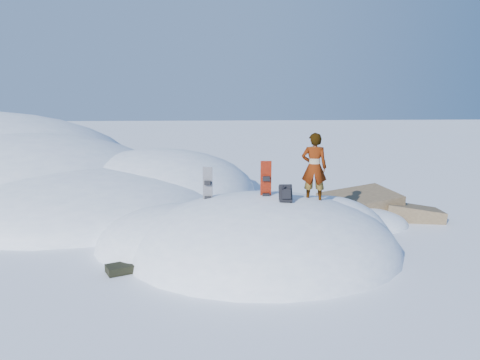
{
  "coord_description": "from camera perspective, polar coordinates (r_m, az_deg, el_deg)",
  "views": [
    {
      "loc": [
        -1.36,
        -11.44,
        4.02
      ],
      "look_at": [
        -0.59,
        0.3,
        1.84
      ],
      "focal_mm": 35.0,
      "sensor_mm": 36.0,
      "label": 1
    }
  ],
  "objects": [
    {
      "name": "person",
      "position": [
        11.91,
        9.02,
        1.54
      ],
      "size": [
        0.71,
        0.55,
        1.75
      ],
      "primitive_type": "imported",
      "rotation": [
        0.0,
        0.0,
        2.92
      ],
      "color": "slate",
      "rests_on": "snow_mound"
    },
    {
      "name": "gear_pile",
      "position": [
        11.18,
        -13.98,
        -10.29
      ],
      "size": [
        0.89,
        0.7,
        0.23
      ],
      "rotation": [
        0.0,
        0.0,
        0.44
      ],
      "color": "black",
      "rests_on": "ground"
    },
    {
      "name": "snow_ridge",
      "position": [
        23.48,
        -26.4,
        -0.48
      ],
      "size": [
        21.5,
        18.5,
        6.4
      ],
      "color": "white",
      "rests_on": "ground"
    },
    {
      "name": "snow_mound",
      "position": [
        12.4,
        1.98,
        -8.43
      ],
      "size": [
        8.0,
        6.0,
        3.0
      ],
      "color": "white",
      "rests_on": "ground"
    },
    {
      "name": "snowboard_red",
      "position": [
        11.76,
        3.16,
        -1.09
      ],
      "size": [
        0.28,
        0.18,
        1.46
      ],
      "rotation": [
        0.0,
        0.0,
        -0.05
      ],
      "color": "red",
      "rests_on": "snow_mound"
    },
    {
      "name": "backpack",
      "position": [
        11.31,
        5.58,
        -1.7
      ],
      "size": [
        0.32,
        0.42,
        0.51
      ],
      "rotation": [
        0.0,
        0.0,
        -0.04
      ],
      "color": "black",
      "rests_on": "snow_mound"
    },
    {
      "name": "snowboard_dark",
      "position": [
        12.15,
        -3.95,
        -1.5
      ],
      "size": [
        0.26,
        0.17,
        1.35
      ],
      "rotation": [
        0.0,
        0.0,
        -0.2
      ],
      "color": "black",
      "rests_on": "snow_mound"
    },
    {
      "name": "ground",
      "position": [
        12.2,
        2.91,
        -8.77
      ],
      "size": [
        120.0,
        120.0,
        0.0
      ],
      "primitive_type": "plane",
      "color": "white",
      "rests_on": "ground"
    },
    {
      "name": "rock_outcrop",
      "position": [
        15.83,
        15.16,
        -4.55
      ],
      "size": [
        4.68,
        4.41,
        1.68
      ],
      "color": "brown",
      "rests_on": "ground"
    }
  ]
}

